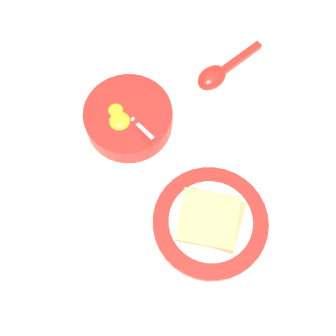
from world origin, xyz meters
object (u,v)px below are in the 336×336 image
at_px(egg_bowl, 128,118).
at_px(toast_plate, 210,222).
at_px(soup_spoon, 217,73).
at_px(toast_sandwich, 210,219).

bearing_deg(egg_bowl, toast_plate, -115.27).
xyz_separation_m(toast_plate, soup_spoon, (0.29, 0.12, 0.00)).
xyz_separation_m(egg_bowl, toast_sandwich, (-0.11, -0.23, 0.01)).
height_order(egg_bowl, soup_spoon, egg_bowl).
distance_m(toast_plate, toast_sandwich, 0.02).
bearing_deg(soup_spoon, egg_bowl, 149.05).
xyz_separation_m(egg_bowl, toast_plate, (-0.11, -0.23, -0.02)).
bearing_deg(toast_sandwich, soup_spoon, 22.79).
relative_size(toast_plate, soup_spoon, 1.26).
distance_m(egg_bowl, toast_plate, 0.25).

